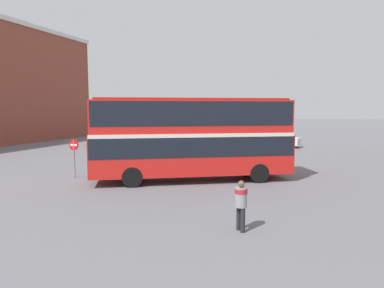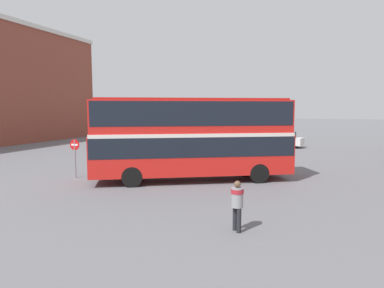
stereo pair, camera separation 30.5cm
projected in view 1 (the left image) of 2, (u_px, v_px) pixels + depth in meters
ground_plane at (185, 177)px, 20.37m from camera, size 240.00×240.00×0.00m
double_decker_bus at (192, 134)px, 19.01m from camera, size 10.91×7.44×4.60m
pedestrian_foreground at (241, 200)px, 11.24m from camera, size 0.59×0.59×1.70m
parked_car_kerb_near at (279, 139)px, 35.90m from camera, size 4.50×2.54×1.61m
parked_car_kerb_far at (113, 139)px, 36.25m from camera, size 4.42×2.42×1.52m
parked_car_side_street at (185, 137)px, 39.04m from camera, size 4.02×2.07×1.50m
no_entry_sign at (74, 152)px, 19.78m from camera, size 0.63×0.08×2.26m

